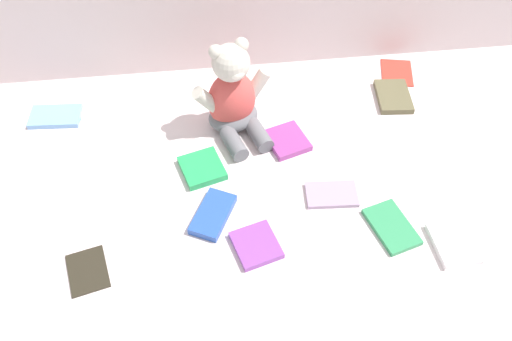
# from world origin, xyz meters

# --- Properties ---
(ground_plane) EXTENTS (3.20, 3.20, 0.00)m
(ground_plane) POSITION_xyz_m (0.00, 0.00, 0.00)
(ground_plane) COLOR silver
(teddy_bear) EXTENTS (0.22, 0.22, 0.26)m
(teddy_bear) POSITION_xyz_m (-0.04, 0.15, 0.10)
(teddy_bear) COLOR #D84C47
(teddy_bear) RESTS_ON ground_plane
(book_case_0) EXTENTS (0.10, 0.12, 0.02)m
(book_case_0) POSITION_xyz_m (0.41, -0.29, 0.01)
(book_case_0) COLOR white
(book_case_0) RESTS_ON ground_plane
(book_case_1) EXTENTS (0.13, 0.13, 0.02)m
(book_case_1) POSITION_xyz_m (-0.14, 0.00, 0.01)
(book_case_1) COLOR green
(book_case_1) RESTS_ON ground_plane
(book_case_2) EXTENTS (0.11, 0.13, 0.01)m
(book_case_2) POSITION_xyz_m (-0.41, -0.26, 0.00)
(book_case_2) COLOR #2A251A
(book_case_2) RESTS_ON ground_plane
(book_case_3) EXTENTS (0.13, 0.08, 0.01)m
(book_case_3) POSITION_xyz_m (0.17, -0.12, 0.01)
(book_case_3) COLOR #A68AA8
(book_case_3) RESTS_ON ground_plane
(book_case_4) EXTENTS (0.10, 0.14, 0.02)m
(book_case_4) POSITION_xyz_m (0.42, 0.21, 0.01)
(book_case_4) COLOR brown
(book_case_4) RESTS_ON ground_plane
(book_case_5) EXTENTS (0.12, 0.11, 0.01)m
(book_case_5) POSITION_xyz_m (-0.42, 0.27, 0.00)
(book_case_5) COLOR white
(book_case_5) RESTS_ON ground_plane
(book_case_6) EXTENTS (0.12, 0.13, 0.02)m
(book_case_6) POSITION_xyz_m (-0.03, -0.24, 0.01)
(book_case_6) COLOR purple
(book_case_6) RESTS_ON ground_plane
(book_case_7) EXTENTS (0.12, 0.15, 0.02)m
(book_case_7) POSITION_xyz_m (-0.12, -0.15, 0.01)
(book_case_7) COLOR #2850AC
(book_case_7) RESTS_ON ground_plane
(book_case_8) EXTENTS (0.11, 0.14, 0.01)m
(book_case_8) POSITION_xyz_m (0.46, 0.32, 0.00)
(book_case_8) COLOR red
(book_case_8) RESTS_ON ground_plane
(book_case_9) EXTENTS (0.13, 0.13, 0.02)m
(book_case_9) POSITION_xyz_m (0.09, 0.07, 0.01)
(book_case_9) COLOR #993B8C
(book_case_9) RESTS_ON ground_plane
(book_case_10) EXTENTS (0.12, 0.15, 0.01)m
(book_case_10) POSITION_xyz_m (0.29, -0.23, 0.01)
(book_case_10) COLOR #308D55
(book_case_10) RESTS_ON ground_plane
(book_case_11) EXTENTS (0.14, 0.09, 0.02)m
(book_case_11) POSITION_xyz_m (-0.53, 0.24, 0.01)
(book_case_11) COLOR #78ABE6
(book_case_11) RESTS_ON ground_plane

